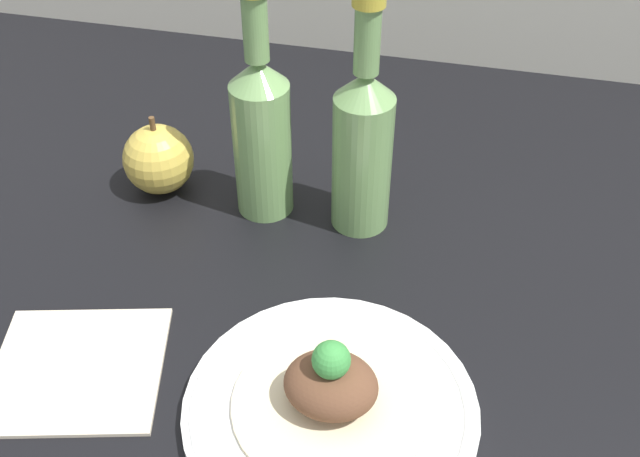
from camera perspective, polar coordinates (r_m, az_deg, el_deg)
The scene contains 7 objects.
ground_plane at distance 73.85cm, azimuth 1.33°, elevation -7.20°, with size 180.00×110.00×4.00cm, color black.
plate at distance 64.01cm, azimuth 0.81°, elevation -13.50°, with size 24.67×24.67×1.54cm.
plated_food at distance 61.92cm, azimuth 0.83°, elevation -12.08°, with size 16.48×16.48×7.28cm.
cider_bottle_left at distance 78.46cm, azimuth -4.48°, elevation 7.43°, with size 6.20×6.20×25.93cm.
cider_bottle_right at distance 76.25cm, azimuth 3.27°, elevation 6.42°, with size 6.20×6.20×25.93cm.
apple at distance 86.33cm, azimuth -12.21°, elevation 5.18°, with size 7.94×7.94×9.46cm.
napkin at distance 70.48cm, azimuth -18.00°, elevation -10.03°, with size 17.95×17.29×0.80cm.
Camera 1 is at (10.02, -48.74, 52.56)cm, focal length 42.00 mm.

